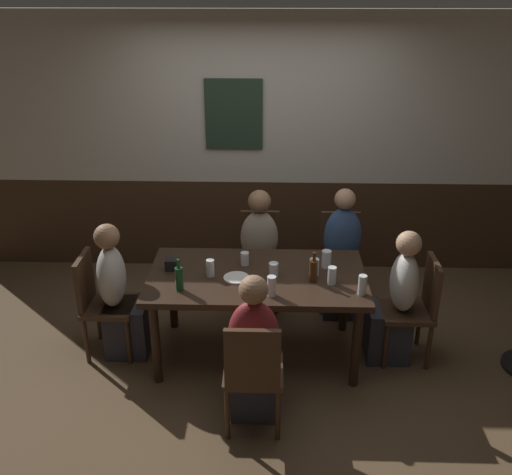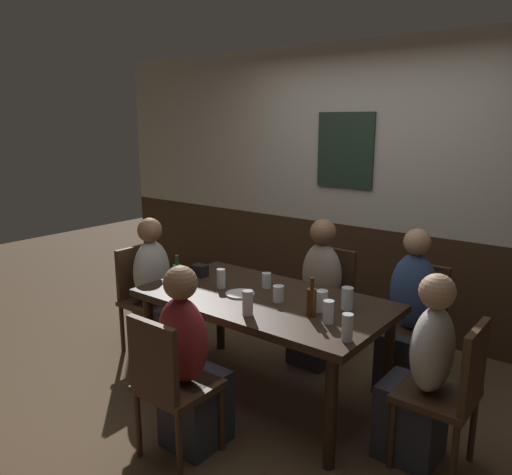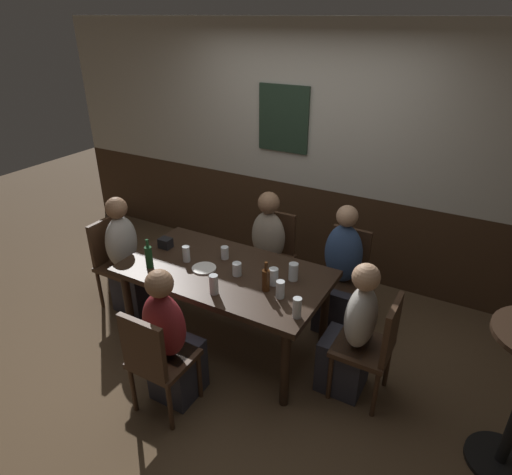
{
  "view_description": "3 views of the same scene",
  "coord_description": "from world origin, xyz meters",
  "views": [
    {
      "loc": [
        0.11,
        -3.98,
        2.88
      ],
      "look_at": [
        -0.0,
        -0.08,
        1.09
      ],
      "focal_mm": 40.5,
      "sensor_mm": 36.0,
      "label": 1
    },
    {
      "loc": [
        1.96,
        -2.6,
        1.91
      ],
      "look_at": [
        -0.14,
        0.09,
        1.12
      ],
      "focal_mm": 35.45,
      "sensor_mm": 36.0,
      "label": 2
    },
    {
      "loc": [
        1.75,
        -2.58,
        2.61
      ],
      "look_at": [
        0.24,
        0.09,
        1.06
      ],
      "focal_mm": 31.01,
      "sensor_mm": 36.0,
      "label": 3
    }
  ],
  "objects": [
    {
      "name": "ground_plane",
      "position": [
        0.0,
        0.0,
        0.0
      ],
      "size": [
        12.0,
        12.0,
        0.0
      ],
      "primitive_type": "plane",
      "color": "brown"
    },
    {
      "name": "wall_back",
      "position": [
        -0.0,
        1.65,
        1.3
      ],
      "size": [
        6.4,
        0.13,
        2.6
      ],
      "color": "#3D2819",
      "rests_on": "ground_plane"
    },
    {
      "name": "dining_table",
      "position": [
        0.0,
        0.0,
        0.66
      ],
      "size": [
        1.7,
        0.93,
        0.74
      ],
      "color": "black",
      "rests_on": "ground_plane"
    },
    {
      "name": "chair_mid_near",
      "position": [
        0.0,
        -0.88,
        0.5
      ],
      "size": [
        0.4,
        0.4,
        0.88
      ],
      "color": "#422B1C",
      "rests_on": "ground_plane"
    },
    {
      "name": "chair_head_west",
      "position": [
        -1.27,
        0.0,
        0.5
      ],
      "size": [
        0.4,
        0.4,
        0.88
      ],
      "color": "#422B1C",
      "rests_on": "ground_plane"
    },
    {
      "name": "chair_head_east",
      "position": [
        1.27,
        0.0,
        0.5
      ],
      "size": [
        0.4,
        0.4,
        0.88
      ],
      "color": "#422B1C",
      "rests_on": "ground_plane"
    },
    {
      "name": "chair_mid_far",
      "position": [
        0.0,
        0.88,
        0.5
      ],
      "size": [
        0.4,
        0.4,
        0.88
      ],
      "color": "#422B1C",
      "rests_on": "ground_plane"
    },
    {
      "name": "chair_right_far",
      "position": [
        0.75,
        0.88,
        0.5
      ],
      "size": [
        0.4,
        0.4,
        0.88
      ],
      "color": "#422B1C",
      "rests_on": "ground_plane"
    },
    {
      "name": "person_mid_near",
      "position": [
        0.0,
        -0.72,
        0.48
      ],
      "size": [
        0.34,
        0.37,
        1.14
      ],
      "color": "#2D2D38",
      "rests_on": "ground_plane"
    },
    {
      "name": "person_head_west",
      "position": [
        -1.11,
        0.0,
        0.49
      ],
      "size": [
        0.37,
        0.34,
        1.15
      ],
      "color": "#2D2D38",
      "rests_on": "ground_plane"
    },
    {
      "name": "person_head_east",
      "position": [
        1.1,
        0.0,
        0.47
      ],
      "size": [
        0.37,
        0.34,
        1.12
      ],
      "color": "#2D2D38",
      "rests_on": "ground_plane"
    },
    {
      "name": "person_mid_far",
      "position": [
        -0.0,
        0.72,
        0.49
      ],
      "size": [
        0.34,
        0.37,
        1.16
      ],
      "color": "#2D2D38",
      "rests_on": "ground_plane"
    },
    {
      "name": "person_right_far",
      "position": [
        0.75,
        0.72,
        0.5
      ],
      "size": [
        0.34,
        0.37,
        1.18
      ],
      "color": "#2D2D38",
      "rests_on": "ground_plane"
    },
    {
      "name": "tumbler_water",
      "position": [
        -0.1,
        0.17,
        0.79
      ],
      "size": [
        0.07,
        0.07,
        0.11
      ],
      "color": "silver",
      "rests_on": "dining_table"
    },
    {
      "name": "beer_glass_tall",
      "position": [
        0.12,
        -0.32,
        0.81
      ],
      "size": [
        0.07,
        0.07,
        0.16
      ],
      "color": "silver",
      "rests_on": "dining_table"
    },
    {
      "name": "tumbler_short",
      "position": [
        0.45,
        0.01,
        0.8
      ],
      "size": [
        0.07,
        0.07,
        0.14
      ],
      "color": "silver",
      "rests_on": "dining_table"
    },
    {
      "name": "beer_glass_half",
      "position": [
        -0.36,
        -0.03,
        0.8
      ],
      "size": [
        0.06,
        0.06,
        0.14
      ],
      "color": "silver",
      "rests_on": "dining_table"
    },
    {
      "name": "pint_glass_pale",
      "position": [
        0.55,
        0.15,
        0.8
      ],
      "size": [
        0.08,
        0.08,
        0.14
      ],
      "color": "silver",
      "rests_on": "dining_table"
    },
    {
      "name": "highball_clear",
      "position": [
        0.57,
        -0.12,
        0.8
      ],
      "size": [
        0.07,
        0.07,
        0.14
      ],
      "color": "silver",
      "rests_on": "dining_table"
    },
    {
      "name": "pint_glass_stout",
      "position": [
        0.78,
        -0.28,
        0.81
      ],
      "size": [
        0.06,
        0.06,
        0.15
      ],
      "color": "silver",
      "rests_on": "dining_table"
    },
    {
      "name": "pint_glass_amber",
      "position": [
        0.13,
        -0.01,
        0.79
      ],
      "size": [
        0.07,
        0.07,
        0.11
      ],
      "color": "silver",
      "rests_on": "dining_table"
    },
    {
      "name": "beer_bottle_green",
      "position": [
        -0.57,
        -0.26,
        0.84
      ],
      "size": [
        0.06,
        0.06,
        0.25
      ],
      "color": "#194723",
      "rests_on": "dining_table"
    },
    {
      "name": "beer_bottle_brown",
      "position": [
        0.43,
        -0.09,
        0.84
      ],
      "size": [
        0.06,
        0.06,
        0.24
      ],
      "color": "#42230F",
      "rests_on": "dining_table"
    },
    {
      "name": "plate_white_large",
      "position": [
        -0.16,
        -0.07,
        0.75
      ],
      "size": [
        0.2,
        0.2,
        0.01
      ],
      "primitive_type": "cylinder",
      "color": "white",
      "rests_on": "dining_table"
    },
    {
      "name": "condiment_caddy",
      "position": [
        -0.67,
        0.07,
        0.79
      ],
      "size": [
        0.11,
        0.09,
        0.09
      ],
      "primitive_type": "cube",
      "color": "black",
      "rests_on": "dining_table"
    }
  ]
}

